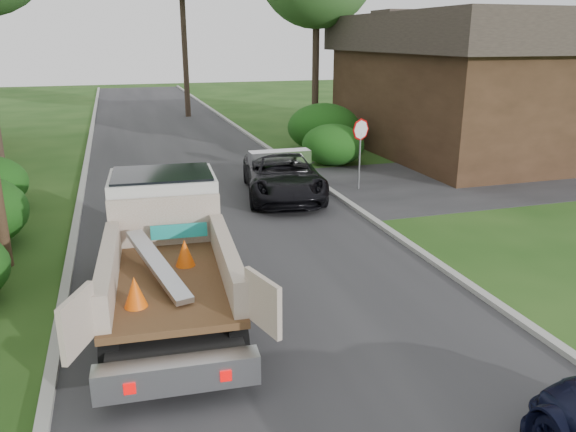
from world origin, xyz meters
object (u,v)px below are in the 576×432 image
at_px(flatbed_truck, 166,237).
at_px(black_pickup, 283,175).
at_px(house_right, 474,82).
at_px(stop_sign, 360,139).

height_order(flatbed_truck, black_pickup, flatbed_truck).
bearing_deg(house_right, stop_sign, -147.34).
relative_size(house_right, black_pickup, 2.48).
height_order(stop_sign, black_pickup, stop_sign).
xyz_separation_m(stop_sign, house_right, (7.80, 5.00, 1.38)).
relative_size(stop_sign, flatbed_truck, 0.39).
height_order(house_right, flatbed_truck, house_right).
distance_m(house_right, black_pickup, 12.00).
bearing_deg(house_right, black_pickup, -154.42).
bearing_deg(house_right, flatbed_truck, -142.06).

